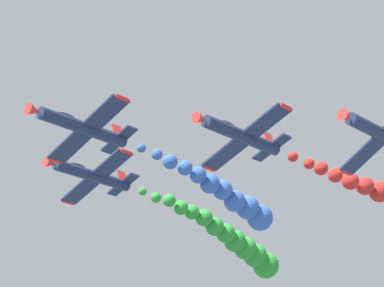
{
  "coord_description": "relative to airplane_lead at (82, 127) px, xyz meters",
  "views": [
    {
      "loc": [
        -46.3,
        48.16,
        56.02
      ],
      "look_at": [
        0.0,
        0.0,
        81.94
      ],
      "focal_mm": 76.41,
      "sensor_mm": 36.0,
      "label": 1
    }
  ],
  "objects": [
    {
      "name": "airplane_lead",
      "position": [
        0.0,
        0.0,
        0.0
      ],
      "size": [
        9.05,
        10.35,
        3.78
      ],
      "rotation": [
        0.0,
        0.37,
        0.0
      ],
      "color": "navy"
    },
    {
      "name": "smoke_trail_lead",
      "position": [
        -0.09,
        -19.05,
        -2.04
      ],
      "size": [
        2.71,
        17.99,
        5.0
      ],
      "color": "blue"
    },
    {
      "name": "airplane_left_inner",
      "position": [
        -9.69,
        -9.3,
        -0.75
      ],
      "size": [
        9.08,
        10.35,
        3.69
      ],
      "rotation": [
        0.0,
        0.36,
        0.0
      ],
      "color": "navy"
    },
    {
      "name": "airplane_right_inner",
      "position": [
        8.53,
        -8.09,
        -0.26
      ],
      "size": [
        9.09,
        10.35,
        3.66
      ],
      "rotation": [
        0.0,
        0.36,
        0.0
      ],
      "color": "navy"
    },
    {
      "name": "smoke_trail_right_inner",
      "position": [
        8.62,
        -30.0,
        -3.15
      ],
      "size": [
        3.1,
        21.95,
        6.57
      ],
      "color": "green"
    },
    {
      "name": "airplane_left_outer",
      "position": [
        -18.41,
        -16.92,
        -0.76
      ],
      "size": [
        8.5,
        10.35,
        5.03
      ],
      "rotation": [
        0.0,
        0.52,
        0.0
      ],
      "color": "navy"
    }
  ]
}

